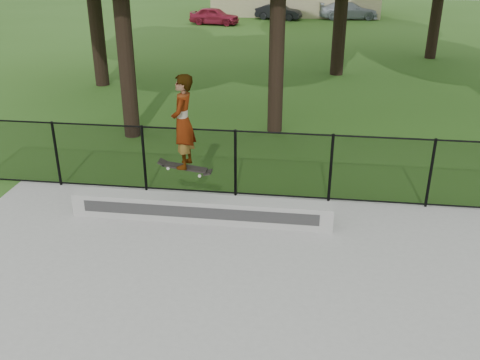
{
  "coord_description": "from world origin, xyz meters",
  "views": [
    {
      "loc": [
        -0.49,
        -4.45,
        5.14
      ],
      "look_at": [
        -1.67,
        4.2,
        1.2
      ],
      "focal_mm": 40.0,
      "sensor_mm": 36.0,
      "label": 1
    }
  ],
  "objects": [
    {
      "name": "grind_ledge",
      "position": [
        -2.51,
        4.7,
        0.3
      ],
      "size": [
        5.14,
        0.4,
        0.47
      ],
      "primitive_type": "cube",
      "color": "#A09F9B",
      "rests_on": "concrete_slab"
    },
    {
      "name": "car_a",
      "position": [
        -7.06,
        31.33,
        0.55
      ],
      "size": [
        3.39,
        1.83,
        1.1
      ],
      "primitive_type": "imported",
      "rotation": [
        0.0,
        0.0,
        1.4
      ],
      "color": "maroon",
      "rests_on": "ground"
    },
    {
      "name": "car_b",
      "position": [
        -3.06,
        34.29,
        0.52
      ],
      "size": [
        3.04,
        1.66,
        1.04
      ],
      "primitive_type": "imported",
      "rotation": [
        0.0,
        0.0,
        1.37
      ],
      "color": "black",
      "rests_on": "ground"
    },
    {
      "name": "car_c",
      "position": [
        1.79,
        35.19,
        0.6
      ],
      "size": [
        3.94,
        2.04,
        1.2
      ],
      "primitive_type": "imported",
      "rotation": [
        0.0,
        0.0,
        1.67
      ],
      "color": "#909BA4",
      "rests_on": "ground"
    },
    {
      "name": "skater_airborne",
      "position": [
        -2.78,
        4.64,
        2.07
      ],
      "size": [
        0.84,
        0.65,
        1.9
      ],
      "color": "black",
      "rests_on": "ground"
    },
    {
      "name": "chainlink_fence",
      "position": [
        0.0,
        5.9,
        0.81
      ],
      "size": [
        16.06,
        0.06,
        1.5
      ],
      "color": "black",
      "rests_on": "concrete_slab"
    }
  ]
}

